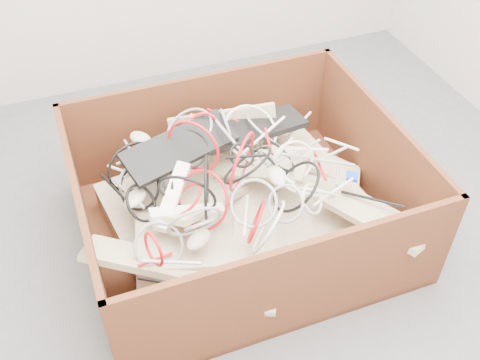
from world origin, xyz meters
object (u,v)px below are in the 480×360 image
object	(u,v)px
power_strip_right	(187,214)
vga_plug	(352,177)
power_strip_left	(173,196)
cardboard_box	(237,213)

from	to	relation	value
power_strip_right	vga_plug	xyz separation A→B (m)	(0.69, -0.04, 0.01)
power_strip_left	vga_plug	size ratio (longest dim) A/B	6.60
power_strip_right	power_strip_left	bearing A→B (deg)	118.55
power_strip_right	vga_plug	distance (m)	0.69
cardboard_box	vga_plug	bearing A→B (deg)	-20.43
power_strip_left	power_strip_right	bearing A→B (deg)	-120.24
power_strip_left	power_strip_right	xyz separation A→B (m)	(0.03, -0.07, -0.04)
power_strip_left	vga_plug	world-z (taller)	power_strip_left
power_strip_left	vga_plug	xyz separation A→B (m)	(0.72, -0.12, -0.03)
cardboard_box	power_strip_right	bearing A→B (deg)	-154.04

